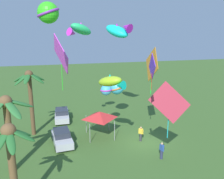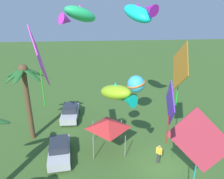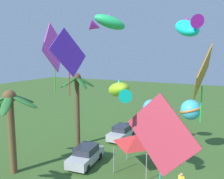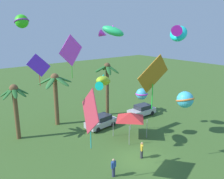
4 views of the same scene
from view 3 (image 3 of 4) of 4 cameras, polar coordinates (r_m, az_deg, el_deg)
The scene contains 14 objects.
palm_tree_1 at distance 23.83m, azimuth -8.27°, elevation -0.81°, with size 3.58×3.41×7.22m.
palm_tree_2 at distance 19.63m, azimuth -22.68°, elevation -5.02°, with size 4.07×4.05×6.46m.
parked_car_0 at distance 26.34m, azimuth 2.28°, elevation -10.02°, with size 3.95×1.83×1.51m.
parked_car_1 at distance 20.96m, azimuth -6.22°, elevation -15.07°, with size 4.06×2.10×1.51m.
festival_tent at distance 19.36m, azimuth 5.68°, elevation -11.62°, with size 2.86×2.86×2.85m.
kite_diamond_0 at distance 15.07m, azimuth 20.56°, elevation 3.66°, with size 3.37×0.86×4.65m.
kite_diamond_1 at distance 16.05m, azimuth -13.48°, elevation 9.37°, with size 3.13×0.91×4.45m.
kite_diamond_3 at distance 10.19m, azimuth 11.55°, elevation -10.50°, with size 0.87×3.25×4.58m.
kite_diamond_4 at distance 8.50m, azimuth -10.12°, elevation 8.27°, with size 1.65×0.34×2.33m.
kite_fish_5 at distance 14.68m, azimuth 1.80°, elevation -0.19°, with size 2.84×2.55×1.37m.
kite_ball_6 at distance 19.05m, azimuth 9.10°, elevation -4.10°, with size 1.83×1.83×1.18m.
kite_fish_7 at distance 18.19m, azimuth -1.03°, elevation 15.45°, with size 2.39×2.82×1.55m.
kite_fish_8 at distance 20.90m, azimuth 17.38°, elevation 13.90°, with size 4.01×3.18×2.12m.
kite_ball_9 at distance 22.86m, azimuth 18.00°, elevation -4.55°, with size 2.29×2.26×1.81m.
Camera 3 is at (-14.57, -2.35, 9.11)m, focal length 38.97 mm.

